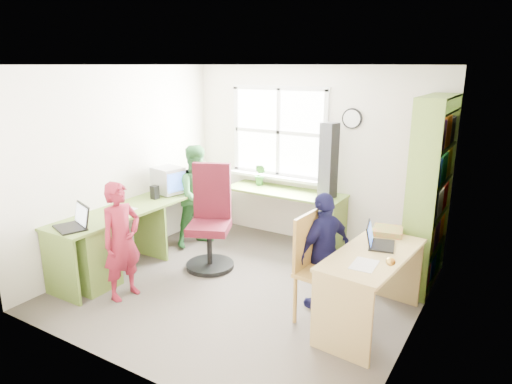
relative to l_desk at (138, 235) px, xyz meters
The scene contains 19 objects.
room 1.57m from the l_desk, 16.12° to the left, with size 3.64×3.44×2.44m.
l_desk is the anchor object (origin of this frame).
right_desk 2.74m from the l_desk, ahead, with size 0.71×1.33×0.74m.
bookshelf 3.35m from the l_desk, 26.43° to the left, with size 0.30×1.02×2.10m.
swivel_chair 0.86m from the l_desk, 42.99° to the left, with size 0.77×0.77×1.26m.
wooden_chair 2.24m from the l_desk, ahead, with size 0.48×0.48×1.05m.
crt_monitor 0.95m from the l_desk, 104.88° to the left, with size 0.41×0.38×0.35m.
laptop_left 0.82m from the l_desk, 102.05° to the right, with size 0.43×0.40×0.24m.
laptop_right 2.76m from the l_desk, ahead, with size 0.33×0.37×0.22m.
speaker_a 0.66m from the l_desk, 110.23° to the left, with size 0.09×0.09×0.17m.
speaker_b 1.16m from the l_desk, 99.48° to the left, with size 0.11×0.11×0.17m.
cd_tower 2.52m from the l_desk, 46.10° to the left, with size 0.23×0.22×0.96m.
game_box 2.84m from the l_desk, 17.08° to the left, with size 0.34×0.34×0.06m.
paper_a 0.35m from the l_desk, 162.78° to the right, with size 0.23×0.32×0.00m.
paper_b 2.75m from the l_desk, ahead, with size 0.21×0.30×0.00m.
potted_plant 1.94m from the l_desk, 70.91° to the left, with size 0.17×0.14×0.31m, color #2C6628.
person_red 0.64m from the l_desk, 59.54° to the right, with size 0.46×0.30×1.26m, color maroon.
person_green 1.09m from the l_desk, 85.34° to the left, with size 0.67×0.52×1.39m, color #2B6C31.
person_navy 2.24m from the l_desk, ahead, with size 0.71×0.30×1.22m, color #12123A.
Camera 1 is at (2.50, -3.89, 2.40)m, focal length 32.00 mm.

